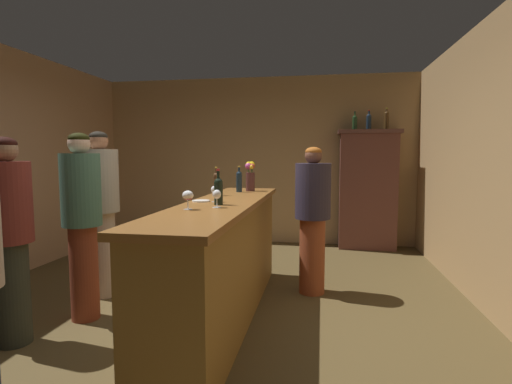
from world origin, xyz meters
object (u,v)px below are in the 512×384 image
object	(u,v)px
wine_glass_front	(188,196)
cheese_plate	(201,201)
bar_counter	(223,260)
bartender	(313,215)
wine_bottle_chardonnay	(239,180)
wine_glass_mid	(215,190)
patron_by_cabinet	(101,207)
display_bottle_left	(355,122)
wine_glass_rear	(217,195)
flower_arrangement	(250,175)
display_bottle_center	(386,120)
display_cabinet	(368,187)
display_bottle_midleft	(369,121)
patron_in_navy	(9,232)
patron_tall	(82,218)
wine_bottle_rose	(216,183)
wine_bottle_pinot	(218,190)

from	to	relation	value
wine_glass_front	cheese_plate	size ratio (longest dim) A/B	0.92
bar_counter	bartender	xyz separation A→B (m)	(0.77, 0.80, 0.31)
wine_bottle_chardonnay	wine_glass_mid	bearing A→B (deg)	-90.77
wine_glass_front	patron_by_cabinet	bearing A→B (deg)	144.73
wine_glass_front	display_bottle_left	world-z (taller)	display_bottle_left
wine_glass_rear	flower_arrangement	distance (m)	1.45
cheese_plate	bartender	size ratio (longest dim) A/B	0.10
bar_counter	display_bottle_center	distance (m)	3.75
display_bottle_left	patron_by_cabinet	distance (m)	3.89
display_cabinet	display_bottle_midleft	size ratio (longest dim) A/B	6.19
wine_glass_front	patron_by_cabinet	size ratio (longest dim) A/B	0.08
patron_in_navy	bartender	size ratio (longest dim) A/B	1.03
wine_bottle_chardonnay	flower_arrangement	world-z (taller)	flower_arrangement
bar_counter	patron_by_cabinet	world-z (taller)	patron_by_cabinet
cheese_plate	bartender	world-z (taller)	bartender
display_bottle_center	patron_tall	xyz separation A→B (m)	(-3.02, -3.16, -1.09)
wine_bottle_chardonnay	patron_in_navy	bearing A→B (deg)	-131.19
display_cabinet	display_bottle_center	xyz separation A→B (m)	(0.25, 0.00, 1.04)
display_cabinet	patron_by_cabinet	size ratio (longest dim) A/B	1.09
wine_bottle_rose	display_bottle_center	size ratio (longest dim) A/B	0.89
wine_glass_mid	wine_glass_rear	size ratio (longest dim) A/B	1.02
wine_glass_mid	flower_arrangement	world-z (taller)	flower_arrangement
display_bottle_left	display_bottle_midleft	size ratio (longest dim) A/B	0.94
cheese_plate	display_bottle_midleft	distance (m)	3.56
wine_bottle_pinot	bartender	bearing A→B (deg)	53.49
wine_glass_front	patron_tall	xyz separation A→B (m)	(-1.08, 0.32, -0.24)
wine_glass_rear	display_bottle_left	bearing A→B (deg)	68.91
wine_bottle_rose	cheese_plate	bearing A→B (deg)	-88.87
wine_bottle_chardonnay	wine_glass_rear	xyz separation A→B (m)	(0.10, -1.30, -0.03)
wine_bottle_chardonnay	cheese_plate	distance (m)	0.96
wine_bottle_pinot	display_bottle_midleft	size ratio (longest dim) A/B	0.99
display_cabinet	flower_arrangement	xyz separation A→B (m)	(-1.51, -1.88, 0.27)
patron_in_navy	patron_by_cabinet	world-z (taller)	patron_by_cabinet
wine_bottle_rose	wine_bottle_pinot	distance (m)	0.76
patron_tall	display_cabinet	bearing A→B (deg)	60.90
wine_glass_mid	patron_in_navy	size ratio (longest dim) A/B	0.09
wine_glass_mid	cheese_plate	size ratio (longest dim) A/B	0.92
patron_tall	patron_in_navy	size ratio (longest dim) A/B	1.03
bar_counter	wine_bottle_pinot	bearing A→B (deg)	-83.66
wine_glass_rear	display_cabinet	bearing A→B (deg)	65.69
display_bottle_left	display_bottle_center	bearing A→B (deg)	-0.00
wine_glass_mid	display_bottle_midleft	size ratio (longest dim) A/B	0.48
wine_glass_rear	cheese_plate	distance (m)	0.44
wine_glass_mid	display_bottle_center	world-z (taller)	display_bottle_center
wine_glass_front	bartender	xyz separation A→B (m)	(0.89, 1.32, -0.31)
wine_bottle_rose	flower_arrangement	xyz separation A→B (m)	(0.25, 0.54, 0.05)
wine_glass_front	display_bottle_midleft	size ratio (longest dim) A/B	0.48
patron_by_cabinet	cheese_plate	bearing A→B (deg)	-4.72
cheese_plate	display_bottle_midleft	bearing A→B (deg)	59.70
wine_bottle_rose	patron_by_cabinet	xyz separation A→B (m)	(-1.17, -0.17, -0.25)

